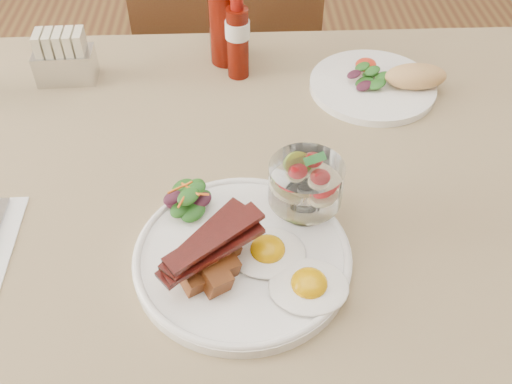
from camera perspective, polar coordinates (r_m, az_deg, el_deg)
The scene contains 11 objects.
table at distance 0.91m, azimuth -2.63°, elevation -3.15°, with size 1.33×0.88×0.75m.
chair_far at distance 1.51m, azimuth -2.67°, elevation 12.21°, with size 0.42×0.42×0.93m.
main_plate at distance 0.74m, azimuth -1.37°, elevation -6.53°, with size 0.28×0.28×0.02m, color white.
fried_eggs at distance 0.71m, azimuth 3.20°, elevation -7.56°, with size 0.16×0.16×0.03m.
bacon_potato_pile at distance 0.69m, azimuth -4.62°, elevation -6.42°, with size 0.13×0.12×0.06m.
side_salad at distance 0.78m, azimuth -6.72°, elevation -0.77°, with size 0.07×0.06×0.04m.
fruit_cup at distance 0.74m, azimuth 5.00°, elevation 0.88°, with size 0.10×0.10×0.10m.
second_plate at distance 1.04m, azimuth 12.56°, elevation 10.65°, with size 0.24×0.22×0.06m.
ketchup_bottle at distance 1.07m, azimuth -3.06°, elevation 16.94°, with size 0.08×0.08×0.18m.
hot_sauce_bottle at distance 1.03m, azimuth -1.84°, elevation 15.07°, with size 0.05×0.05×0.15m.
sugar_caddy at distance 1.09m, azimuth -18.63°, elevation 12.46°, with size 0.11×0.06×0.09m.
Camera 1 is at (0.02, -0.61, 1.34)m, focal length 40.00 mm.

